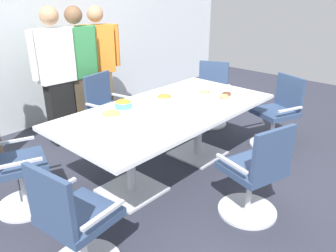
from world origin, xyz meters
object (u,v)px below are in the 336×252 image
person_standing_1 (57,76)px  snack_bowl_pretzels (164,99)px  person_standing_3 (99,66)px  plate_stack (103,138)px  snack_bowl_cookies (112,116)px  person_standing_2 (79,71)px  office_chair_2 (210,97)px  conference_table (168,120)px  office_chair_1 (277,116)px  office_chair_5 (75,226)px  office_chair_0 (255,176)px  napkin_pile (191,119)px  office_chair_3 (108,113)px  office_chair_4 (13,170)px  snack_bowl_chips_orange (123,104)px  donut_platter (216,95)px

person_standing_1 → snack_bowl_pretzels: (0.47, -1.41, -0.11)m
person_standing_3 → plate_stack: person_standing_3 is taller
person_standing_3 → snack_bowl_cookies: bearing=85.8°
person_standing_2 → office_chair_2: bearing=145.2°
conference_table → snack_bowl_pretzels: (0.12, 0.16, 0.17)m
office_chair_1 → office_chair_5: same height
office_chair_0 → napkin_pile: 0.78m
office_chair_5 → person_standing_3: 2.91m
office_chair_3 → snack_bowl_pretzels: bearing=84.6°
person_standing_1 → person_standing_3: (0.73, 0.10, -0.02)m
snack_bowl_cookies → office_chair_1: bearing=-19.2°
office_chair_5 → napkin_pile: office_chair_5 is taller
person_standing_2 → conference_table: bearing=90.7°
office_chair_5 → person_standing_2: 2.60m
conference_table → person_standing_3: bearing=77.2°
office_chair_4 → office_chair_5: (-0.06, -1.07, 0.00)m
office_chair_1 → snack_bowl_pretzels: office_chair_1 is taller
office_chair_0 → office_chair_3: size_ratio=1.00×
office_chair_1 → office_chair_5: (-2.96, 0.08, 0.00)m
office_chair_1 → office_chair_4: 3.12m
snack_bowl_chips_orange → office_chair_5: bearing=-144.5°
donut_platter → office_chair_1: bearing=-30.7°
person_standing_3 → plate_stack: 2.24m
snack_bowl_chips_orange → donut_platter: 1.10m
person_standing_2 → snack_bowl_cookies: bearing=66.7°
office_chair_1 → napkin_pile: (-1.58, 0.16, 0.37)m
conference_table → office_chair_4: 1.57m
office_chair_1 → person_standing_3: (-1.07, 2.25, 0.48)m
office_chair_3 → donut_platter: bearing=108.0°
office_chair_0 → person_standing_1: bearing=112.1°
office_chair_5 → snack_bowl_pretzels: office_chair_5 is taller
office_chair_4 → person_standing_2: 1.81m
office_chair_2 → plate_stack: size_ratio=4.77×
office_chair_3 → snack_bowl_chips_orange: office_chair_3 is taller
office_chair_0 → snack_bowl_chips_orange: size_ratio=5.07×
office_chair_3 → napkin_pile: 1.57m
office_chair_2 → office_chair_5: size_ratio=1.00×
office_chair_0 → office_chair_5: size_ratio=1.00×
office_chair_1 → office_chair_0: bearing=130.3°
office_chair_2 → office_chair_4: 2.96m
office_chair_4 → office_chair_3: bearing=129.1°
snack_bowl_chips_orange → plate_stack: snack_bowl_chips_orange is taller
person_standing_2 → snack_bowl_cookies: size_ratio=8.78×
office_chair_2 → person_standing_3: person_standing_3 is taller
person_standing_1 → person_standing_3: 0.74m
person_standing_3 → office_chair_5: bearing=78.4°
office_chair_1 → person_standing_1: bearing=61.4°
snack_bowl_chips_orange → snack_bowl_cookies: bearing=-146.6°
office_chair_1 → office_chair_5: size_ratio=1.00×
office_chair_3 → snack_bowl_chips_orange: size_ratio=5.07×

